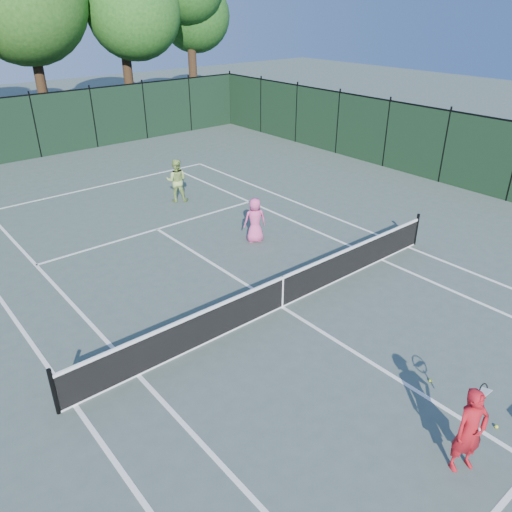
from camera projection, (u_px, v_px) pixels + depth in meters
ground at (282, 307)px, 12.87m from camera, size 90.00×90.00×0.00m
sideline_doubles_left at (75, 405)px, 9.75m from camera, size 0.10×23.77×0.01m
sideline_doubles_right at (408, 247)px, 15.99m from camera, size 0.10×23.77×0.01m
sideline_singles_left at (138, 375)px, 10.52m from camera, size 0.10×23.77×0.01m
sideline_singles_right at (381, 260)px, 15.21m from camera, size 0.10×23.77×0.01m
baseline_far at (92, 188)px, 20.99m from camera, size 10.97×0.10×0.01m
service_line_far at (157, 229)px, 17.24m from camera, size 8.23×0.10×0.01m
center_service_line at (282, 307)px, 12.87m from camera, size 0.10×12.80×0.01m
tennis_net at (282, 291)px, 12.65m from camera, size 11.69×0.09×1.06m
fence_far at (35, 127)px, 24.49m from camera, size 24.00×0.05×3.00m
coach at (470, 431)px, 8.11m from camera, size 1.05×0.58×1.63m
player_pink at (255, 220)px, 16.06m from camera, size 0.86×0.73×1.49m
player_green at (177, 180)px, 19.29m from camera, size 1.03×1.00×1.68m
loose_ball_near_cart at (496, 427)px, 9.21m from camera, size 0.07×0.07×0.07m
loose_ball_midcourt at (430, 381)px, 10.33m from camera, size 0.07×0.07×0.07m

